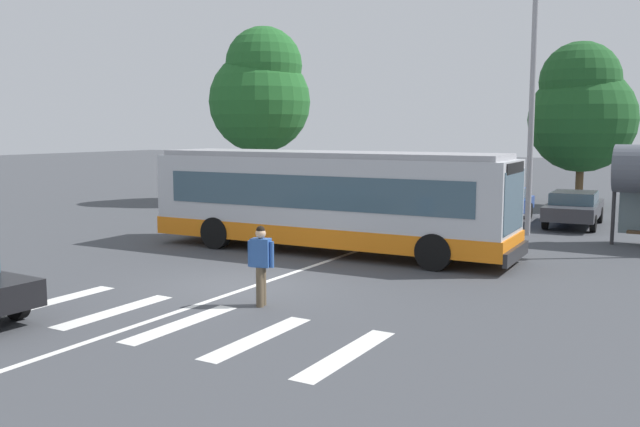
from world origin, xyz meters
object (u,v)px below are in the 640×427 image
object	(u,v)px
parked_car_blue	(503,203)
parked_car_black	(432,200)
parked_car_red	(381,196)
twin_arm_street_lamp	(533,79)
parked_car_charcoal	(574,206)
pedestrian_crossing_street	(261,261)
background_tree_left	(261,91)
background_tree_right	(582,108)
parked_car_champagne	(327,194)
city_transit_bus	(328,200)

from	to	relation	value
parked_car_blue	parked_car_black	bearing A→B (deg)	-169.33
parked_car_red	twin_arm_street_lamp	distance (m)	9.17
parked_car_red	parked_car_charcoal	size ratio (longest dim) A/B	1.01
pedestrian_crossing_street	parked_car_black	bearing A→B (deg)	97.69
parked_car_blue	twin_arm_street_lamp	bearing A→B (deg)	-61.29
background_tree_left	background_tree_right	world-z (taller)	background_tree_left
parked_car_champagne	parked_car_red	xyz separation A→B (m)	(2.66, 0.16, 0.00)
twin_arm_street_lamp	parked_car_blue	bearing A→B (deg)	118.71
parked_car_champagne	background_tree_left	xyz separation A→B (m)	(-4.69, 1.45, 4.87)
parked_car_champagne	parked_car_black	world-z (taller)	same
parked_car_charcoal	twin_arm_street_lamp	bearing A→B (deg)	-107.42
pedestrian_crossing_street	background_tree_left	world-z (taller)	background_tree_left
background_tree_left	parked_car_champagne	bearing A→B (deg)	-17.17
parked_car_black	parked_car_champagne	bearing A→B (deg)	176.49
parked_car_red	parked_car_charcoal	world-z (taller)	same
parked_car_champagne	background_tree_left	world-z (taller)	background_tree_left
parked_car_champagne	pedestrian_crossing_street	bearing A→B (deg)	-65.13
parked_car_red	pedestrian_crossing_street	bearing A→B (deg)	-73.69
parked_car_champagne	twin_arm_street_lamp	bearing A→B (deg)	-17.02
city_transit_bus	parked_car_champagne	size ratio (longest dim) A/B	2.47
parked_car_blue	background_tree_left	bearing A→B (deg)	174.49
parked_car_black	twin_arm_street_lamp	bearing A→B (deg)	-30.25
city_transit_bus	parked_car_black	world-z (taller)	city_transit_bus
parked_car_champagne	parked_car_red	world-z (taller)	same
parked_car_black	background_tree_left	bearing A→B (deg)	169.89
pedestrian_crossing_street	background_tree_left	xyz separation A→B (m)	(-12.02, 17.26, 4.67)
parked_car_blue	background_tree_left	distance (m)	13.73
parked_car_blue	background_tree_left	world-z (taller)	background_tree_left
pedestrian_crossing_street	parked_car_red	distance (m)	16.64
parked_car_charcoal	background_tree_left	world-z (taller)	background_tree_left
pedestrian_crossing_street	twin_arm_street_lamp	bearing A→B (deg)	78.81
twin_arm_street_lamp	background_tree_right	world-z (taller)	twin_arm_street_lamp
city_transit_bus	parked_car_champagne	xyz separation A→B (m)	(-5.37, 9.45, -0.82)
pedestrian_crossing_street	parked_car_black	xyz separation A→B (m)	(-2.09, 15.49, -0.20)
parked_car_black	background_tree_right	distance (m)	9.47
parked_car_red	parked_car_blue	size ratio (longest dim) A/B	1.01
pedestrian_crossing_street	background_tree_right	size ratio (longest dim) A/B	0.22
parked_car_blue	twin_arm_street_lamp	distance (m)	5.97
parked_car_red	parked_car_black	xyz separation A→B (m)	(2.58, -0.48, 0.00)
parked_car_charcoal	parked_car_black	bearing A→B (deg)	-175.00
parked_car_champagne	parked_car_charcoal	size ratio (longest dim) A/B	1.01
parked_car_blue	background_tree_right	bearing A→B (deg)	75.19
parked_car_blue	background_tree_left	size ratio (longest dim) A/B	0.52
twin_arm_street_lamp	parked_car_champagne	bearing A→B (deg)	162.98
background_tree_right	parked_car_champagne	bearing A→B (deg)	-144.88
city_transit_bus	parked_car_blue	world-z (taller)	city_transit_bus
pedestrian_crossing_street	parked_car_red	bearing A→B (deg)	106.31
pedestrian_crossing_street	twin_arm_street_lamp	world-z (taller)	twin_arm_street_lamp
parked_car_champagne	parked_car_red	size ratio (longest dim) A/B	1.00
parked_car_charcoal	pedestrian_crossing_street	bearing A→B (deg)	-102.46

